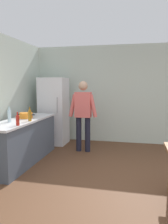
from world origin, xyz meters
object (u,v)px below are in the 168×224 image
person (83,111)px  bottle_water_clear (9,116)px  cooking_pot (26,115)px  bottle_oil_amber (30,115)px  bottle_sauce_red (18,120)px  refrigerator (54,111)px

person → bottle_water_clear: person is taller
person → bottle_water_clear: bearing=-129.8°
cooking_pot → bottle_oil_amber: (0.26, -0.35, 0.06)m
bottle_water_clear → bottle_sauce_red: bottle_water_clear is taller
refrigerator → cooking_pot: refrigerator is taller
bottle_sauce_red → refrigerator: bearing=94.1°
person → cooking_pot: (-1.06, -0.83, -0.02)m
cooking_pot → bottle_oil_amber: 0.44m
person → refrigerator: bearing=149.8°
cooking_pot → bottle_water_clear: (-0.07, -0.53, 0.07)m
person → cooking_pot: size_ratio=4.25×
cooking_pot → bottle_sauce_red: (0.27, -0.84, 0.04)m
bottle_oil_amber → bottle_water_clear: size_ratio=0.93×
person → bottle_sauce_red: 1.85m
refrigerator → cooking_pot: 1.39m
refrigerator → bottle_oil_amber: refrigerator is taller
bottle_oil_amber → bottle_water_clear: bottle_water_clear is taller
cooking_pot → bottle_water_clear: bearing=-98.0°
bottle_water_clear → bottle_sauce_red: 0.47m
bottle_water_clear → bottle_oil_amber: bearing=29.1°
bottle_oil_amber → bottle_sauce_red: size_ratio=1.17×
refrigerator → bottle_oil_amber: (0.14, -1.73, 0.12)m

